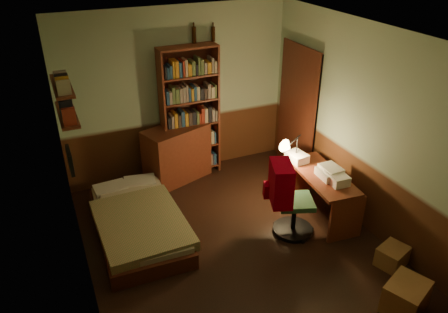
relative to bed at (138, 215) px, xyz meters
name	(u,v)px	position (x,y,z in m)	size (l,w,h in m)	color
floor	(232,241)	(1.04, -0.65, -0.28)	(3.50, 4.00, 0.02)	black
ceiling	(234,34)	(1.04, -0.65, 2.34)	(3.50, 4.00, 0.02)	silver
wall_back	(177,94)	(1.04, 1.36, 1.03)	(3.50, 0.02, 2.60)	#9DBA95
wall_left	(72,183)	(-0.72, -0.65, 1.03)	(0.02, 4.00, 2.60)	#9DBA95
wall_right	(358,125)	(2.80, -0.65, 1.03)	(0.02, 4.00, 2.60)	#9DBA95
wall_front	(343,261)	(1.04, -2.66, 1.03)	(3.50, 0.02, 2.60)	#9DBA95
doorway	(298,112)	(2.76, 0.65, 0.73)	(0.06, 0.90, 2.00)	black
door_trim	(296,112)	(2.72, 0.65, 0.73)	(0.02, 0.98, 2.08)	#401A0F
bed	(138,215)	(0.00, 0.00, 0.00)	(0.99, 1.85, 0.55)	olive
dresser	(177,154)	(0.91, 1.12, 0.16)	(0.98, 0.49, 0.87)	#612918
mini_stereo	(180,119)	(1.02, 1.24, 0.67)	(0.27, 0.21, 0.15)	#B2B2B7
bookshelf	(190,113)	(1.18, 1.20, 0.75)	(0.88, 0.27, 2.05)	#612918
bottle_left	(194,35)	(1.32, 1.31, 1.90)	(0.06, 0.06, 0.23)	black
bottle_right	(213,34)	(1.62, 1.31, 1.88)	(0.06, 0.06, 0.21)	black
desk	(319,195)	(2.37, -0.60, 0.05)	(0.50, 1.21, 0.65)	#612918
paper_stack	(297,157)	(2.26, -0.15, 0.43)	(0.22, 0.30, 0.12)	silver
desk_lamp	(297,142)	(2.25, -0.14, 0.67)	(0.18, 0.18, 0.59)	black
office_chair	(295,201)	(1.85, -0.79, 0.21)	(0.48, 0.42, 0.96)	#305B37
red_jacket	(288,156)	(1.61, -0.90, 0.95)	(0.24, 0.45, 0.53)	#AA0117
wall_shelf_lower	(67,114)	(-0.60, 0.45, 1.33)	(0.20, 0.90, 0.03)	#612918
wall_shelf_upper	(62,86)	(-0.60, 0.45, 1.68)	(0.20, 0.90, 0.03)	#612918
framed_picture	(70,160)	(-0.68, -0.05, 0.98)	(0.04, 0.32, 0.26)	black
cardboard_box_a	(406,297)	(2.22, -2.38, -0.11)	(0.45, 0.36, 0.34)	olive
cardboard_box_b	(392,256)	(2.59, -1.80, -0.15)	(0.34, 0.28, 0.24)	olive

